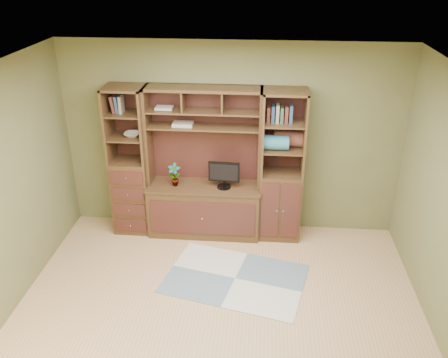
# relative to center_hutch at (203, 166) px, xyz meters

# --- Properties ---
(room) EXTENTS (4.60, 4.10, 2.64)m
(room) POSITION_rel_center_hutch_xyz_m (0.35, -1.73, 0.28)
(room) COLOR tan
(room) RESTS_ON ground
(center_hutch) EXTENTS (1.54, 0.53, 2.05)m
(center_hutch) POSITION_rel_center_hutch_xyz_m (0.00, 0.00, 0.00)
(center_hutch) COLOR #472E19
(center_hutch) RESTS_ON ground
(left_tower) EXTENTS (0.50, 0.45, 2.05)m
(left_tower) POSITION_rel_center_hutch_xyz_m (-1.00, 0.04, 0.00)
(left_tower) COLOR #472E19
(left_tower) RESTS_ON ground
(right_tower) EXTENTS (0.55, 0.45, 2.05)m
(right_tower) POSITION_rel_center_hutch_xyz_m (1.02, 0.04, 0.00)
(right_tower) COLOR #472E19
(right_tower) RESTS_ON ground
(rug) EXTENTS (1.83, 1.43, 0.01)m
(rug) POSITION_rel_center_hutch_xyz_m (0.50, -1.02, -1.02)
(rug) COLOR #A1A7A6
(rug) RESTS_ON ground
(monitor) EXTENTS (0.42, 0.21, 0.50)m
(monitor) POSITION_rel_center_hutch_xyz_m (0.27, -0.03, -0.04)
(monitor) COLOR black
(monitor) RESTS_ON center_hutch
(orchid) EXTENTS (0.17, 0.11, 0.32)m
(orchid) POSITION_rel_center_hutch_xyz_m (-0.39, -0.03, -0.14)
(orchid) COLOR #B05E3B
(orchid) RESTS_ON center_hutch
(magazines) EXTENTS (0.26, 0.19, 0.04)m
(magazines) POSITION_rel_center_hutch_xyz_m (-0.27, 0.09, 0.54)
(magazines) COLOR #AFA795
(magazines) RESTS_ON center_hutch
(bowl) EXTENTS (0.21, 0.21, 0.05)m
(bowl) POSITION_rel_center_hutch_xyz_m (-0.93, 0.04, 0.39)
(bowl) COLOR beige
(bowl) RESTS_ON left_tower
(blanket_teal) EXTENTS (0.33, 0.19, 0.19)m
(blanket_teal) POSITION_rel_center_hutch_xyz_m (0.93, -0.01, 0.36)
(blanket_teal) COLOR teal
(blanket_teal) RESTS_ON right_tower
(blanket_red) EXTENTS (0.38, 0.21, 0.21)m
(blanket_red) POSITION_rel_center_hutch_xyz_m (1.10, 0.12, 0.37)
(blanket_red) COLOR brown
(blanket_red) RESTS_ON right_tower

